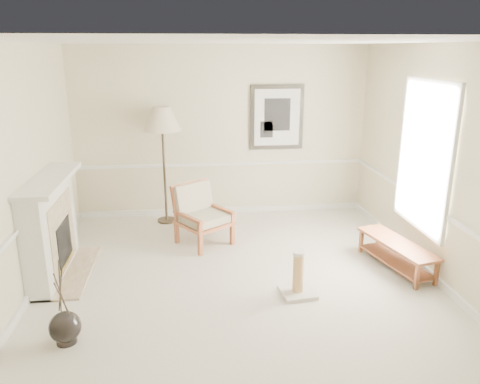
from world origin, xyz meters
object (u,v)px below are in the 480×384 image
object	(u,v)px
floor_lamp	(162,122)
scratching_post	(298,281)
floor_vase	(65,328)
bench	(396,251)
armchair	(200,212)

from	to	relation	value
floor_lamp	scratching_post	bearing A→B (deg)	-58.31
floor_lamp	scratching_post	distance (m)	3.50
floor_vase	bench	size ratio (longest dim) A/B	0.68
floor_vase	floor_lamp	size ratio (longest dim) A/B	0.47
floor_vase	scratching_post	bearing A→B (deg)	15.29
bench	scratching_post	size ratio (longest dim) A/B	2.42
floor_vase	floor_lamp	bearing A→B (deg)	75.61
floor_vase	scratching_post	xyz separation A→B (m)	(2.52, 0.69, 0.01)
floor_vase	armchair	world-z (taller)	floor_vase
armchair	floor_vase	bearing A→B (deg)	-155.15
armchair	bench	bearing A→B (deg)	-59.46
scratching_post	bench	bearing A→B (deg)	21.06
bench	scratching_post	distance (m)	1.58
floor_vase	floor_lamp	world-z (taller)	floor_lamp
floor_vase	armchair	bearing A→B (deg)	59.84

